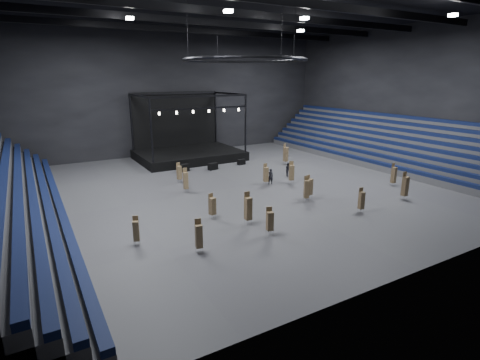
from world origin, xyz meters
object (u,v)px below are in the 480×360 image
flight_case_left (184,168)px  chair_stack_5 (186,180)px  chair_stack_8 (179,172)px  crew_member (288,169)px  chair_stack_10 (309,186)px  chair_stack_6 (394,175)px  chair_stack_13 (405,186)px  chair_stack_2 (136,230)px  chair_stack_1 (361,200)px  chair_stack_11 (199,236)px  flight_case_right (241,162)px  chair_stack_3 (270,221)px  man_center (270,176)px  chair_stack_7 (212,206)px  chair_stack_12 (291,172)px  flight_case_mid (213,166)px  chair_stack_4 (248,208)px  chair_stack_9 (306,189)px  chair_stack_0 (286,154)px  chair_stack_14 (266,174)px  stage (187,148)px

flight_case_left → chair_stack_5: bearing=-110.1°
chair_stack_8 → crew_member: bearing=-24.8°
chair_stack_5 → chair_stack_10: bearing=-33.4°
chair_stack_6 → chair_stack_8: (-19.43, 12.83, -0.11)m
chair_stack_10 → chair_stack_13: (7.68, -4.81, 0.15)m
chair_stack_2 → chair_stack_13: bearing=13.0°
chair_stack_1 → chair_stack_11: chair_stack_11 is taller
flight_case_right → chair_stack_3: bearing=-115.0°
man_center → crew_member: size_ratio=1.10×
chair_stack_11 → chair_stack_7: bearing=67.3°
chair_stack_10 → chair_stack_13: 9.06m
chair_stack_12 → flight_case_mid: bearing=138.5°
flight_case_mid → crew_member: size_ratio=0.80×
chair_stack_4 → chair_stack_8: chair_stack_4 is taller
chair_stack_3 → man_center: size_ratio=1.25×
flight_case_left → chair_stack_9: size_ratio=0.55×
chair_stack_3 → crew_member: chair_stack_3 is taller
chair_stack_2 → crew_member: bearing=44.9°
flight_case_left → chair_stack_13: size_ratio=0.50×
chair_stack_5 → flight_case_mid: bearing=53.7°
chair_stack_7 → flight_case_left: bearing=63.2°
chair_stack_5 → chair_stack_8: size_ratio=1.13×
chair_stack_5 → chair_stack_11: bearing=-102.4°
man_center → crew_member: 4.24m
chair_stack_4 → chair_stack_6: size_ratio=1.07×
chair_stack_0 → chair_stack_2: 28.16m
chair_stack_13 → chair_stack_14: (-8.68, 10.85, -0.17)m
chair_stack_0 → chair_stack_7: chair_stack_0 is taller
chair_stack_5 → chair_stack_14: size_ratio=1.07×
chair_stack_0 → chair_stack_7: bearing=-166.1°
chair_stack_5 → stage: bearing=73.4°
flight_case_mid → man_center: size_ratio=0.73×
flight_case_mid → chair_stack_11: bearing=-118.3°
chair_stack_1 → chair_stack_12: (0.30, 10.25, 0.15)m
chair_stack_10 → man_center: (-0.41, 6.01, -0.36)m
chair_stack_1 → man_center: chair_stack_1 is taller
man_center → chair_stack_11: bearing=57.4°
stage → chair_stack_4: size_ratio=5.19×
flight_case_mid → chair_stack_11: size_ratio=0.53×
chair_stack_2 → chair_stack_9: size_ratio=0.87×
flight_case_right → chair_stack_13: bearing=-73.4°
flight_case_right → chair_stack_4: (-10.05, -18.33, 1.02)m
flight_case_left → chair_stack_0: (13.26, -3.26, 0.98)m
chair_stack_4 → chair_stack_11: size_ratio=1.14×
chair_stack_1 → chair_stack_5: chair_stack_5 is taller
chair_stack_11 → stage: bearing=80.8°
chair_stack_0 → chair_stack_9: (-7.53, -13.34, -0.17)m
flight_case_right → crew_member: (1.85, -7.86, 0.43)m
chair_stack_1 → chair_stack_0: bearing=84.2°
flight_case_left → chair_stack_7: (-3.89, -16.18, 0.69)m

